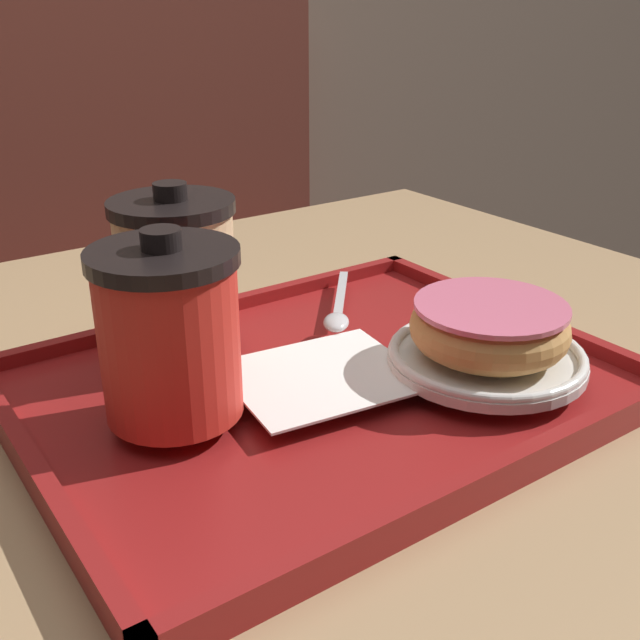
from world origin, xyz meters
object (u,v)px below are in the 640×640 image
object	(u,v)px
donut_chocolate_glazed	(489,326)
spoon	(338,313)
coffee_cup_front	(169,332)
coffee_cup_rear	(177,271)

from	to	relation	value
donut_chocolate_glazed	spoon	world-z (taller)	donut_chocolate_glazed
coffee_cup_front	donut_chocolate_glazed	bearing A→B (deg)	-18.23
spoon	coffee_cup_front	bearing A→B (deg)	-31.14
donut_chocolate_glazed	coffee_cup_front	bearing A→B (deg)	161.77
coffee_cup_rear	donut_chocolate_glazed	xyz separation A→B (m)	(0.17, -0.18, -0.03)
coffee_cup_rear	coffee_cup_front	bearing A→B (deg)	-117.53
coffee_cup_front	donut_chocolate_glazed	size ratio (longest dim) A/B	1.07
coffee_cup_front	coffee_cup_rear	distance (m)	0.12
spoon	coffee_cup_rear	bearing A→B (deg)	-66.70
coffee_cup_rear	spoon	world-z (taller)	coffee_cup_rear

